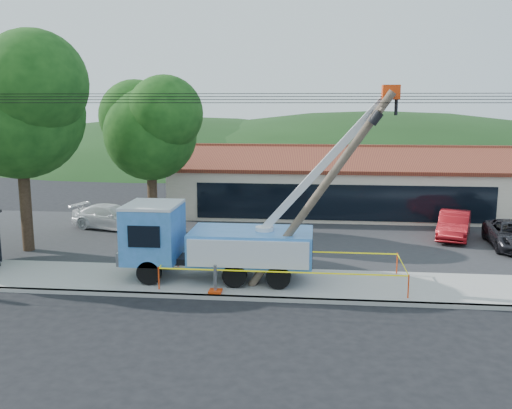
{
  "coord_description": "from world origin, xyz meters",
  "views": [
    {
      "loc": [
        2.34,
        -18.5,
        7.44
      ],
      "look_at": [
        -0.16,
        5.0,
        3.2
      ],
      "focal_mm": 40.0,
      "sensor_mm": 36.0,
      "label": 1
    }
  ],
  "objects_px": {
    "utility_truck": "(213,240)",
    "car_white": "(112,230)",
    "car_silver": "(159,241)",
    "car_dark": "(512,250)",
    "leaning_pole": "(327,182)",
    "car_red": "(453,240)"
  },
  "relations": [
    {
      "from": "car_silver",
      "to": "car_red",
      "type": "relative_size",
      "value": 0.89
    },
    {
      "from": "utility_truck",
      "to": "leaning_pole",
      "type": "xyz_separation_m",
      "value": [
        4.65,
        -0.81,
        2.59
      ]
    },
    {
      "from": "car_red",
      "to": "car_dark",
      "type": "height_order",
      "value": "car_red"
    },
    {
      "from": "car_red",
      "to": "utility_truck",
      "type": "bearing_deg",
      "value": -127.21
    },
    {
      "from": "utility_truck",
      "to": "car_silver",
      "type": "bearing_deg",
      "value": 121.82
    },
    {
      "from": "leaning_pole",
      "to": "utility_truck",
      "type": "bearing_deg",
      "value": 170.18
    },
    {
      "from": "utility_truck",
      "to": "car_silver",
      "type": "relative_size",
      "value": 2.81
    },
    {
      "from": "leaning_pole",
      "to": "car_dark",
      "type": "relative_size",
      "value": 1.61
    },
    {
      "from": "leaning_pole",
      "to": "car_red",
      "type": "bearing_deg",
      "value": 52.99
    },
    {
      "from": "car_white",
      "to": "car_dark",
      "type": "relative_size",
      "value": 1.0
    },
    {
      "from": "car_silver",
      "to": "car_dark",
      "type": "xyz_separation_m",
      "value": [
        18.53,
        0.01,
        0.0
      ]
    },
    {
      "from": "car_silver",
      "to": "car_white",
      "type": "height_order",
      "value": "car_white"
    },
    {
      "from": "car_white",
      "to": "car_dark",
      "type": "xyz_separation_m",
      "value": [
        22.0,
        -2.16,
        0.0
      ]
    },
    {
      "from": "car_red",
      "to": "car_dark",
      "type": "relative_size",
      "value": 0.91
    },
    {
      "from": "car_dark",
      "to": "car_red",
      "type": "bearing_deg",
      "value": 146.65
    },
    {
      "from": "utility_truck",
      "to": "car_white",
      "type": "xyz_separation_m",
      "value": [
        -7.67,
        8.95,
        -1.81
      ]
    },
    {
      "from": "utility_truck",
      "to": "car_red",
      "type": "distance_m",
      "value": 14.78
    },
    {
      "from": "car_white",
      "to": "utility_truck",
      "type": "bearing_deg",
      "value": -124.02
    },
    {
      "from": "car_silver",
      "to": "car_white",
      "type": "distance_m",
      "value": 4.09
    },
    {
      "from": "car_silver",
      "to": "car_white",
      "type": "xyz_separation_m",
      "value": [
        -3.47,
        2.17,
        0.0
      ]
    },
    {
      "from": "utility_truck",
      "to": "car_red",
      "type": "bearing_deg",
      "value": 36.35
    },
    {
      "from": "utility_truck",
      "to": "leaning_pole",
      "type": "distance_m",
      "value": 5.38
    }
  ]
}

